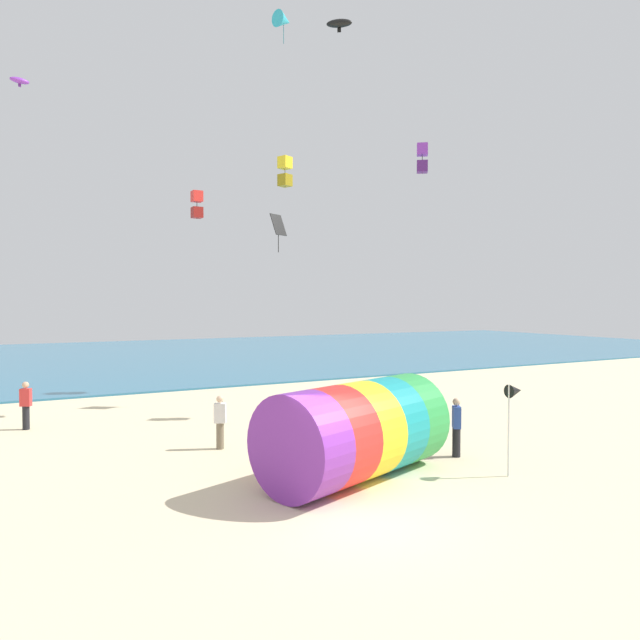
% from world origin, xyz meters
% --- Properties ---
extents(ground_plane, '(120.00, 120.00, 0.00)m').
position_xyz_m(ground_plane, '(0.00, 0.00, 0.00)').
color(ground_plane, beige).
extents(sea, '(120.00, 40.00, 0.10)m').
position_xyz_m(sea, '(0.00, 38.98, 0.05)').
color(sea, teal).
rests_on(sea, ground).
extents(giant_inflatable_tube, '(5.78, 4.14, 2.51)m').
position_xyz_m(giant_inflatable_tube, '(1.21, 2.23, 1.25)').
color(giant_inflatable_tube, purple).
rests_on(giant_inflatable_tube, ground).
extents(kite_handler, '(0.38, 0.42, 1.76)m').
position_xyz_m(kite_handler, '(4.93, 2.65, 0.90)').
color(kite_handler, black).
rests_on(kite_handler, ground).
extents(kite_cyan_delta, '(1.19, 1.15, 1.69)m').
position_xyz_m(kite_cyan_delta, '(6.12, 17.73, 19.54)').
color(kite_cyan_delta, '#2DB2C6').
extents(kite_black_parafoil, '(1.47, 1.32, 0.77)m').
position_xyz_m(kite_black_parafoil, '(8.76, 16.41, 19.42)').
color(kite_black_parafoil, black).
extents(kite_black_diamond, '(0.81, 0.66, 1.71)m').
position_xyz_m(kite_black_diamond, '(3.80, 13.17, 8.02)').
color(kite_black_diamond, black).
extents(kite_red_box, '(0.43, 0.43, 1.18)m').
position_xyz_m(kite_red_box, '(0.04, 12.91, 8.61)').
color(kite_red_box, red).
extents(kite_purple_box, '(0.61, 0.61, 1.24)m').
position_xyz_m(kite_purple_box, '(8.12, 8.45, 10.46)').
color(kite_purple_box, purple).
extents(kite_yellow_box, '(0.74, 0.74, 1.59)m').
position_xyz_m(kite_yellow_box, '(5.57, 16.38, 11.25)').
color(kite_yellow_box, yellow).
extents(kite_purple_parafoil, '(0.68, 0.40, 0.32)m').
position_xyz_m(kite_purple_parafoil, '(-6.37, 12.68, 12.42)').
color(kite_purple_parafoil, purple).
extents(bystander_near_water, '(0.42, 0.36, 1.68)m').
position_xyz_m(bystander_near_water, '(-0.99, 6.80, 0.86)').
color(bystander_near_water, '#726651').
rests_on(bystander_near_water, ground).
extents(bystander_mid_beach, '(0.42, 0.36, 1.73)m').
position_xyz_m(bystander_mid_beach, '(-6.33, 12.69, 0.89)').
color(bystander_mid_beach, black).
rests_on(bystander_mid_beach, ground).
extents(beach_flag, '(0.47, 0.36, 2.43)m').
position_xyz_m(beach_flag, '(5.05, 0.54, 2.15)').
color(beach_flag, silver).
rests_on(beach_flag, ground).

